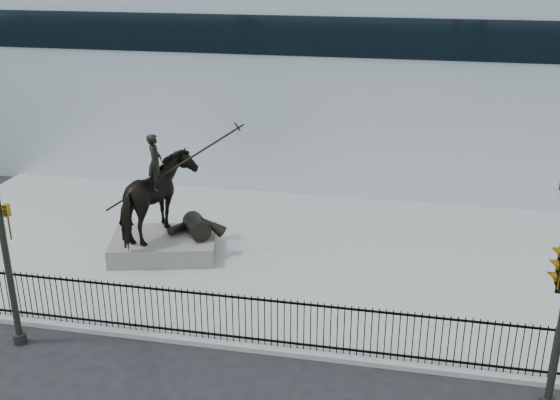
# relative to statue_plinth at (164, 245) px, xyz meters

# --- Properties ---
(ground) EXTENTS (120.00, 120.00, 0.00)m
(ground) POSITION_rel_statue_plinth_xyz_m (4.95, -6.10, -0.49)
(ground) COLOR black
(ground) RESTS_ON ground
(plaza) EXTENTS (30.00, 12.00, 0.15)m
(plaza) POSITION_rel_statue_plinth_xyz_m (4.95, 0.90, -0.41)
(plaza) COLOR gray
(plaza) RESTS_ON ground
(building) EXTENTS (44.00, 14.00, 9.00)m
(building) POSITION_rel_statue_plinth_xyz_m (4.95, 13.90, 4.01)
(building) COLOR silver
(building) RESTS_ON ground
(picket_fence) EXTENTS (22.10, 0.10, 1.50)m
(picket_fence) POSITION_rel_statue_plinth_xyz_m (4.95, -4.85, 0.41)
(picket_fence) COLOR black
(picket_fence) RESTS_ON plaza
(statue_plinth) EXTENTS (4.11, 3.29, 0.68)m
(statue_plinth) POSITION_rel_statue_plinth_xyz_m (0.00, 0.00, 0.00)
(statue_plinth) COLOR #63615B
(statue_plinth) RESTS_ON plaza
(equestrian_statue) EXTENTS (4.52, 3.37, 3.93)m
(equestrian_statue) POSITION_rel_statue_plinth_xyz_m (0.07, 0.02, 1.76)
(equestrian_statue) COLOR black
(equestrian_statue) RESTS_ON statue_plinth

